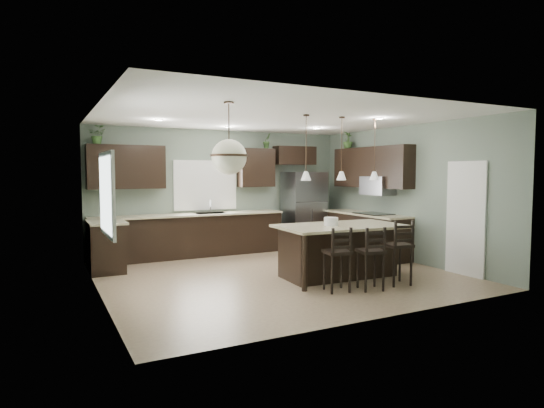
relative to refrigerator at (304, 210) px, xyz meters
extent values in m
plane|color=#9E8466|center=(-1.94, -2.28, -0.93)|extent=(6.00, 6.00, 0.00)
cube|color=white|center=(1.04, -3.83, 0.09)|extent=(0.04, 0.82, 2.04)
cube|color=white|center=(-2.34, 0.45, 0.62)|extent=(1.35, 0.02, 1.00)
cube|color=white|center=(-4.92, -3.08, 0.62)|extent=(0.02, 1.10, 1.00)
cube|color=black|center=(-4.64, -0.58, -0.48)|extent=(0.60, 0.90, 0.90)
cube|color=beige|center=(-4.62, -0.58, -0.01)|extent=(0.66, 0.96, 0.04)
cube|color=black|center=(-2.79, 0.17, -0.48)|extent=(4.20, 0.60, 0.90)
cube|color=beige|center=(-2.79, 0.15, -0.01)|extent=(4.20, 0.66, 0.04)
cube|color=gray|center=(-2.34, 0.15, 0.01)|extent=(0.70, 0.45, 0.01)
cylinder|color=silver|center=(-2.34, 0.12, 0.16)|extent=(0.02, 0.02, 0.28)
cube|color=black|center=(-4.09, 0.30, 1.02)|extent=(1.55, 0.34, 0.90)
cube|color=black|center=(-1.14, 0.30, 1.02)|extent=(0.85, 0.34, 0.90)
cube|color=black|center=(-0.09, 0.30, 1.32)|extent=(1.05, 0.34, 0.45)
cube|color=black|center=(0.76, -1.41, -0.48)|extent=(0.60, 2.35, 0.90)
cube|color=beige|center=(0.74, -1.41, -0.01)|extent=(0.66, 2.35, 0.04)
cube|color=black|center=(0.74, -1.68, 0.02)|extent=(0.58, 0.75, 0.02)
cube|color=gray|center=(0.46, -1.68, -0.48)|extent=(0.01, 0.72, 0.60)
cube|color=black|center=(0.89, -1.41, 1.02)|extent=(0.34, 2.35, 0.90)
cube|color=gray|center=(0.84, -1.68, 0.62)|extent=(0.40, 0.75, 0.40)
cube|color=gray|center=(0.00, 0.00, 0.00)|extent=(0.90, 0.74, 1.85)
cube|color=black|center=(-1.04, -2.96, -0.46)|extent=(2.24, 1.33, 0.92)
cylinder|color=silver|center=(-1.24, -2.95, 0.07)|extent=(0.24, 0.24, 0.14)
cube|color=black|center=(-1.65, -3.71, -0.42)|extent=(0.43, 0.43, 1.01)
cube|color=black|center=(-1.13, -3.88, -0.42)|extent=(0.45, 0.45, 1.01)
cube|color=black|center=(-0.52, -3.81, -0.39)|extent=(0.46, 0.46, 1.07)
imported|color=#335B27|center=(-4.63, 0.27, 1.66)|extent=(0.40, 0.37, 0.37)
imported|color=#2F4E22|center=(-0.87, 0.27, 1.66)|extent=(0.24, 0.22, 0.36)
imported|color=#385B27|center=(0.86, -0.58, 1.68)|extent=(0.29, 0.29, 0.40)
plane|color=slate|center=(-1.94, 0.47, 0.48)|extent=(6.00, 0.00, 6.00)
plane|color=slate|center=(-1.94, -5.03, 0.48)|extent=(6.00, 0.00, 6.00)
plane|color=slate|center=(-4.94, -2.28, 0.48)|extent=(0.00, 5.50, 5.50)
plane|color=slate|center=(1.06, -2.28, 0.48)|extent=(0.00, 5.50, 5.50)
plane|color=white|center=(-1.94, -2.28, 1.87)|extent=(6.00, 6.00, 0.00)
camera|label=1|loc=(-5.71, -9.40, 0.92)|focal=30.00mm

